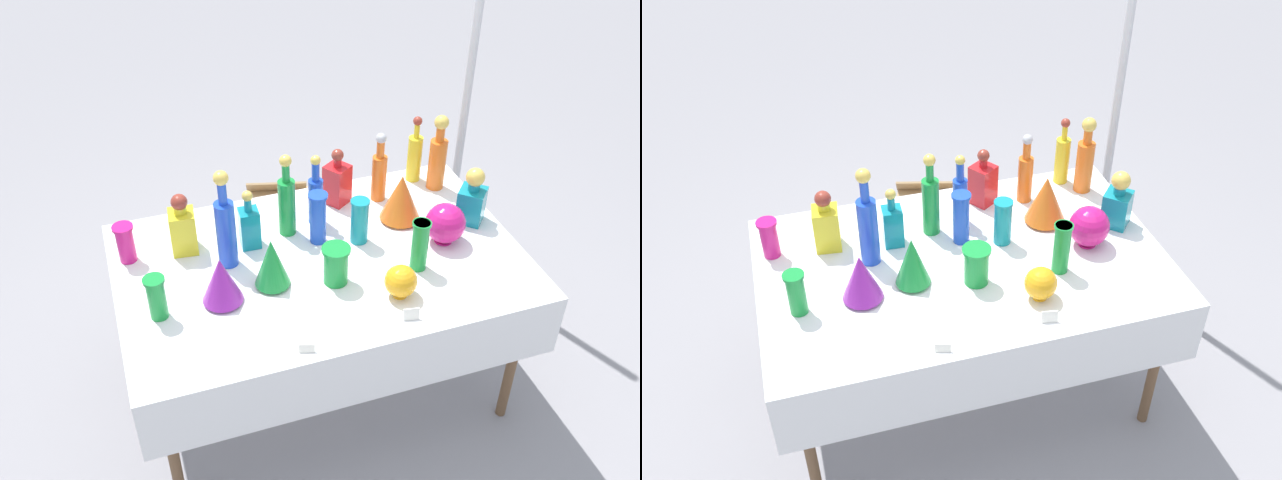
# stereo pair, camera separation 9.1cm
# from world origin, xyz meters

# --- Properties ---
(ground_plane) EXTENTS (40.00, 40.00, 0.00)m
(ground_plane) POSITION_xyz_m (0.00, 0.00, 0.00)
(ground_plane) COLOR gray
(display_table) EXTENTS (1.64, 1.04, 0.76)m
(display_table) POSITION_xyz_m (0.00, -0.03, 0.70)
(display_table) COLOR white
(display_table) RESTS_ON ground
(tall_bottle_0) EXTENTS (0.06, 0.06, 0.33)m
(tall_bottle_0) POSITION_xyz_m (0.07, 0.26, 0.89)
(tall_bottle_0) COLOR blue
(tall_bottle_0) RESTS_ON display_table
(tall_bottle_1) EXTENTS (0.07, 0.07, 0.38)m
(tall_bottle_1) POSITION_xyz_m (-0.07, 0.22, 0.92)
(tall_bottle_1) COLOR #198C38
(tall_bottle_1) RESTS_ON display_table
(tall_bottle_2) EXTENTS (0.08, 0.08, 0.44)m
(tall_bottle_2) POSITION_xyz_m (-0.35, 0.10, 0.94)
(tall_bottle_2) COLOR blue
(tall_bottle_2) RESTS_ON display_table
(tall_bottle_3) EXTENTS (0.07, 0.07, 0.33)m
(tall_bottle_3) POSITION_xyz_m (0.61, 0.43, 0.89)
(tall_bottle_3) COLOR yellow
(tall_bottle_3) RESTS_ON display_table
(tall_bottle_4) EXTENTS (0.08, 0.08, 0.37)m
(tall_bottle_4) POSITION_xyz_m (0.68, 0.34, 0.92)
(tall_bottle_4) COLOR orange
(tall_bottle_4) RESTS_ON display_table
(tall_bottle_5) EXTENTS (0.07, 0.07, 0.33)m
(tall_bottle_5) POSITION_xyz_m (0.39, 0.34, 0.90)
(tall_bottle_5) COLOR orange
(tall_bottle_5) RESTS_ON display_table
(square_decanter_0) EXTENTS (0.15, 0.15, 0.26)m
(square_decanter_0) POSITION_xyz_m (0.70, 0.05, 0.87)
(square_decanter_0) COLOR teal
(square_decanter_0) RESTS_ON display_table
(square_decanter_1) EXTENTS (0.08, 0.08, 0.27)m
(square_decanter_1) POSITION_xyz_m (-0.24, 0.18, 0.86)
(square_decanter_1) COLOR teal
(square_decanter_1) RESTS_ON display_table
(square_decanter_2) EXTENTS (0.13, 0.13, 0.27)m
(square_decanter_2) POSITION_xyz_m (0.20, 0.37, 0.87)
(square_decanter_2) COLOR red
(square_decanter_2) RESTS_ON display_table
(square_decanter_3) EXTENTS (0.11, 0.11, 0.27)m
(square_decanter_3) POSITION_xyz_m (-0.50, 0.24, 0.88)
(square_decanter_3) COLOR yellow
(square_decanter_3) RESTS_ON display_table
(slender_vase_0) EXTENTS (0.08, 0.08, 0.20)m
(slender_vase_0) POSITION_xyz_m (0.19, 0.07, 0.87)
(slender_vase_0) COLOR teal
(slender_vase_0) RESTS_ON display_table
(slender_vase_1) EXTENTS (0.08, 0.08, 0.23)m
(slender_vase_1) POSITION_xyz_m (0.03, 0.12, 0.88)
(slender_vase_1) COLOR blue
(slender_vase_1) RESTS_ON display_table
(slender_vase_2) EXTENTS (0.11, 0.11, 0.16)m
(slender_vase_2) POSITION_xyz_m (0.02, -0.15, 0.85)
(slender_vase_2) COLOR #198C38
(slender_vase_2) RESTS_ON display_table
(slender_vase_3) EXTENTS (0.08, 0.08, 0.17)m
(slender_vase_3) POSITION_xyz_m (-0.74, 0.25, 0.85)
(slender_vase_3) COLOR #C61972
(slender_vase_3) RESTS_ON display_table
(slender_vase_4) EXTENTS (0.08, 0.08, 0.22)m
(slender_vase_4) POSITION_xyz_m (0.35, -0.17, 0.88)
(slender_vase_4) COLOR #198C38
(slender_vase_4) RESTS_ON display_table
(slender_vase_5) EXTENTS (0.08, 0.08, 0.18)m
(slender_vase_5) POSITION_xyz_m (-0.67, -0.12, 0.86)
(slender_vase_5) COLOR #198C38
(slender_vase_5) RESTS_ON display_table
(fluted_vase_0) EXTENTS (0.14, 0.14, 0.22)m
(fluted_vase_0) POSITION_xyz_m (-0.22, -0.09, 0.87)
(fluted_vase_0) COLOR #198C38
(fluted_vase_0) RESTS_ON display_table
(fluted_vase_1) EXTENTS (0.18, 0.18, 0.22)m
(fluted_vase_1) POSITION_xyz_m (0.42, 0.15, 0.88)
(fluted_vase_1) COLOR orange
(fluted_vase_1) RESTS_ON display_table
(fluted_vase_2) EXTENTS (0.16, 0.16, 0.20)m
(fluted_vase_2) POSITION_xyz_m (-0.43, -0.12, 0.87)
(fluted_vase_2) COLOR purple
(fluted_vase_2) RESTS_ON display_table
(round_bowl_0) EXTENTS (0.17, 0.17, 0.18)m
(round_bowl_0) POSITION_xyz_m (0.53, -0.05, 0.85)
(round_bowl_0) COLOR #C61972
(round_bowl_0) RESTS_ON display_table
(round_bowl_1) EXTENTS (0.13, 0.13, 0.13)m
(round_bowl_1) POSITION_xyz_m (0.22, -0.30, 0.83)
(round_bowl_1) COLOR orange
(round_bowl_1) RESTS_ON display_table
(price_tag_left) EXTENTS (0.06, 0.03, 0.03)m
(price_tag_left) POSITION_xyz_m (-0.21, -0.47, 0.78)
(price_tag_left) COLOR white
(price_tag_left) RESTS_ON display_table
(price_tag_center) EXTENTS (0.06, 0.03, 0.05)m
(price_tag_center) POSITION_xyz_m (0.21, -0.44, 0.78)
(price_tag_center) COLOR white
(price_tag_center) RESTS_ON display_table
(cardboard_box_behind_left) EXTENTS (0.43, 0.37, 0.46)m
(cardboard_box_behind_left) POSITION_xyz_m (0.11, 1.00, 0.19)
(cardboard_box_behind_left) COLOR tan
(cardboard_box_behind_left) RESTS_ON ground
(canopy_pole) EXTENTS (0.18, 0.18, 2.39)m
(canopy_pole) POSITION_xyz_m (0.99, 0.68, 0.94)
(canopy_pole) COLOR silver
(canopy_pole) RESTS_ON ground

